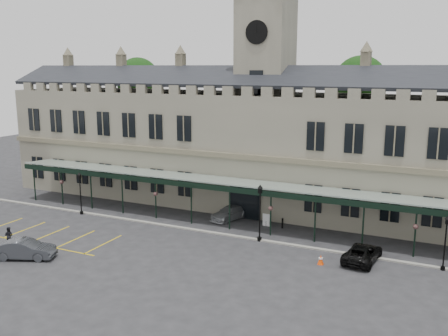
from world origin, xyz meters
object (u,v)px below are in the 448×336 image
at_px(car_left_b, 25,249).
at_px(person_b, 9,236).
at_px(lamp_post_mid, 260,208).
at_px(clock_tower, 265,83).
at_px(station_building, 264,147).
at_px(sign_board, 266,220).
at_px(traffic_cone, 321,260).
at_px(car_van, 362,253).
at_px(car_taxi, 230,213).
at_px(lamp_post_left, 80,189).
at_px(lamp_post_right, 446,238).

xyz_separation_m(car_left_b, person_b, (-3.70, 1.76, -0.01)).
bearing_deg(lamp_post_mid, clock_tower, 109.04).
relative_size(station_building, person_b, 39.37).
bearing_deg(sign_board, traffic_cone, -40.89).
bearing_deg(station_building, lamp_post_mid, -70.82).
relative_size(sign_board, car_left_b, 0.25).
relative_size(station_building, lamp_post_mid, 12.00).
distance_m(clock_tower, car_left_b, 27.83).
relative_size(traffic_cone, sign_board, 0.62).
bearing_deg(car_van, person_b, 23.95).
bearing_deg(sign_board, person_b, -138.30).
bearing_deg(car_left_b, car_taxi, -54.90).
distance_m(lamp_post_mid, traffic_cone, 7.22).
relative_size(lamp_post_left, car_taxi, 0.97).
xyz_separation_m(car_van, person_b, (-27.69, -8.89, 0.10)).
relative_size(lamp_post_right, car_van, 0.88).
relative_size(lamp_post_right, car_left_b, 0.90).
bearing_deg(car_left_b, person_b, 42.07).
height_order(lamp_post_left, lamp_post_mid, lamp_post_mid).
distance_m(station_building, lamp_post_right, 21.44).
bearing_deg(person_b, lamp_post_right, 175.77).
xyz_separation_m(station_building, car_taxi, (-1.25, -5.91, -5.82)).
bearing_deg(lamp_post_mid, lamp_post_left, -179.22).
distance_m(lamp_post_mid, car_left_b, 19.18).
relative_size(clock_tower, traffic_cone, 33.58).
bearing_deg(lamp_post_right, car_taxi, 166.43).
height_order(station_building, car_taxi, station_building).
distance_m(lamp_post_right, car_left_b, 31.87).
bearing_deg(clock_tower, lamp_post_mid, -70.96).
distance_m(station_building, lamp_post_mid, 11.64).
relative_size(lamp_post_right, sign_board, 3.53).
relative_size(lamp_post_right, traffic_cone, 5.67).
relative_size(sign_board, car_van, 0.25).
bearing_deg(lamp_post_right, car_left_b, -158.93).
bearing_deg(station_building, traffic_cone, -53.90).
height_order(lamp_post_right, car_taxi, lamp_post_right).
bearing_deg(sign_board, station_building, 117.13).
bearing_deg(station_building, sign_board, -66.82).
distance_m(lamp_post_mid, car_van, 9.18).
bearing_deg(sign_board, clock_tower, 116.85).
bearing_deg(lamp_post_mid, car_taxi, 136.93).
xyz_separation_m(lamp_post_mid, traffic_cone, (6.09, -2.87, -2.60)).
bearing_deg(station_building, car_van, -42.38).
distance_m(lamp_post_right, person_b, 34.82).
distance_m(lamp_post_left, car_van, 28.23).
height_order(car_taxi, person_b, person_b).
height_order(lamp_post_mid, car_left_b, lamp_post_mid).
bearing_deg(clock_tower, traffic_cone, -54.07).
relative_size(traffic_cone, person_b, 0.48).
xyz_separation_m(station_building, traffic_cone, (9.74, -13.36, -6.11)).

